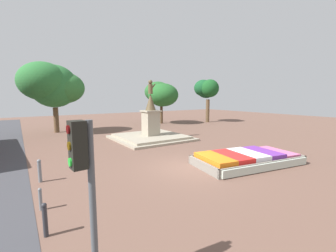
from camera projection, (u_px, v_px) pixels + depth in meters
The scene contains 10 objects.
ground_plane at pixel (190, 167), 11.57m from camera, with size 77.06×77.06×0.00m, color brown.
flower_planter at pixel (247, 159), 12.06m from camera, with size 6.12×3.73×0.65m.
statue_monument at pixel (151, 131), 19.14m from camera, with size 5.90×5.90×4.98m.
traffic_light_near_crossing at pixel (85, 176), 3.80m from camera, with size 0.41×0.30×3.24m.
kerb_bollard_mid_a at pixel (45, 219), 5.79m from camera, with size 0.13×0.13×0.92m.
kerb_bollard_mid_b at pixel (40, 199), 7.16m from camera, with size 0.11×0.11×0.74m.
kerb_bollard_north at pixel (40, 170), 9.50m from camera, with size 0.16×0.16×1.00m.
park_tree_far_left at pixel (206, 89), 31.62m from camera, with size 3.32×3.70×5.97m.
park_tree_behind_statue at pixel (53, 85), 21.62m from camera, with size 5.98×4.85×6.82m.
park_tree_far_right at pixel (161, 94), 29.66m from camera, with size 3.89×5.00×5.61m.
Camera 1 is at (-7.19, -8.65, 3.63)m, focal length 24.00 mm.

